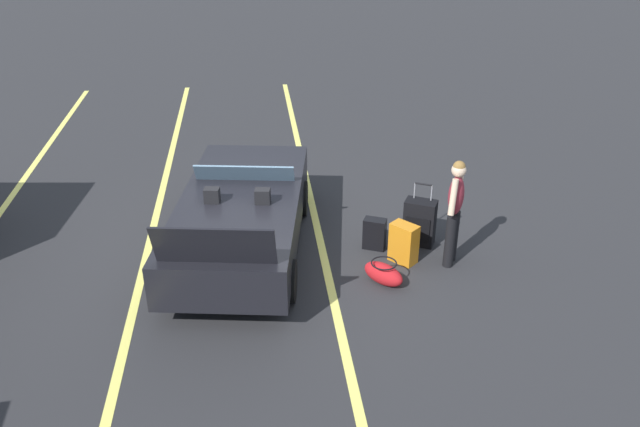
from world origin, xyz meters
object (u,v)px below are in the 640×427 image
suitcase_large_black (420,223)px  suitcase_medium_bright (404,243)px  suitcase_small_carryon (375,234)px  duffel_bag (383,273)px  traveler_person (455,207)px  convertible_car (243,211)px

suitcase_large_black → suitcase_medium_bright: bearing=-9.0°
suitcase_medium_bright → suitcase_small_carryon: (0.44, 0.36, -0.06)m
suitcase_medium_bright → duffel_bag: suitcase_medium_bright is taller
suitcase_small_carryon → suitcase_medium_bright: bearing=-117.2°
suitcase_large_black → suitcase_medium_bright: (-0.50, 0.37, -0.06)m
suitcase_medium_bright → suitcase_small_carryon: suitcase_medium_bright is taller
traveler_person → convertible_car: bearing=13.9°
suitcase_large_black → suitcase_medium_bright: 0.62m
convertible_car → suitcase_medium_bright: convertible_car is taller
suitcase_medium_bright → suitcase_small_carryon: bearing=87.5°
convertible_car → duffel_bag: bearing=-115.3°
suitcase_medium_bright → traveler_person: traveler_person is taller
convertible_car → suitcase_medium_bright: 2.50m
suitcase_large_black → duffel_bag: (-1.05, 0.78, -0.21)m
suitcase_large_black → suitcase_small_carryon: suitcase_large_black is taller
suitcase_large_black → traveler_person: size_ratio=0.61×
suitcase_small_carryon → duffel_bag: (-0.99, 0.06, -0.09)m
suitcase_small_carryon → traveler_person: traveler_person is taller
convertible_car → duffel_bag: (-1.32, -1.95, -0.43)m
suitcase_medium_bright → duffel_bag: 0.70m
suitcase_small_carryon → duffel_bag: bearing=-159.5°
convertible_car → suitcase_small_carryon: (-0.33, -2.01, -0.34)m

